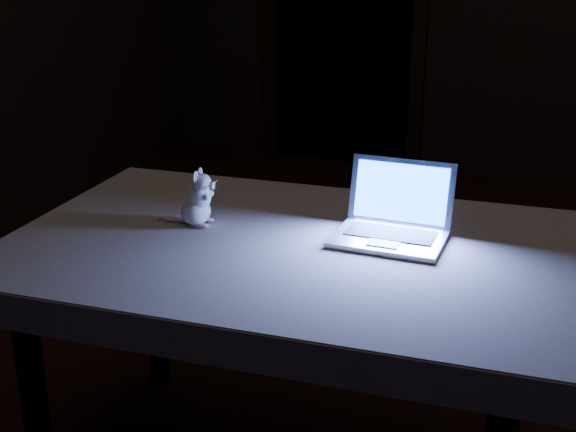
% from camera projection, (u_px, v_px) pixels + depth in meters
% --- Properties ---
extents(floor, '(5.00, 5.00, 0.00)m').
position_uv_depth(floor, '(400.00, 395.00, 2.46)').
color(floor, black).
rests_on(floor, ground).
extents(table, '(1.34, 0.93, 0.68)m').
position_uv_depth(table, '(287.00, 366.00, 1.98)').
color(table, black).
rests_on(table, floor).
extents(tablecloth, '(1.50, 1.15, 0.08)m').
position_uv_depth(tablecloth, '(272.00, 252.00, 1.91)').
color(tablecloth, '#BCAD9B').
rests_on(tablecloth, table).
extents(laptop, '(0.27, 0.24, 0.18)m').
position_uv_depth(laptop, '(390.00, 207.00, 1.83)').
color(laptop, '#BCBDC1').
rests_on(laptop, tablecloth).
extents(plush_mouse, '(0.12, 0.12, 0.15)m').
position_uv_depth(plush_mouse, '(195.00, 197.00, 1.95)').
color(plush_mouse, white).
rests_on(plush_mouse, tablecloth).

